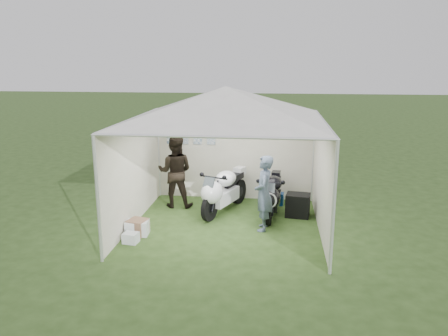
{
  "coord_description": "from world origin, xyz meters",
  "views": [
    {
      "loc": [
        1.02,
        -8.89,
        3.5
      ],
      "look_at": [
        -0.08,
        0.35,
        1.21
      ],
      "focal_mm": 35.0,
      "sensor_mm": 36.0,
      "label": 1
    }
  ],
  "objects_px": {
    "motorcycle_white": "(223,190)",
    "canopy_tent": "(226,107)",
    "motorcycle_black": "(272,194)",
    "crate_0": "(137,228)",
    "equipment_box": "(298,205)",
    "paddock_stand": "(275,199)",
    "person_blue_jacket": "(264,193)",
    "crate_2": "(131,238)",
    "crate_1": "(137,227)",
    "person_dark_jacket": "(175,172)"
  },
  "relations": [
    {
      "from": "motorcycle_white",
      "to": "canopy_tent",
      "type": "bearing_deg",
      "value": -56.69
    },
    {
      "from": "motorcycle_black",
      "to": "crate_0",
      "type": "xyz_separation_m",
      "value": [
        -2.74,
        -1.44,
        -0.38
      ]
    },
    {
      "from": "motorcycle_black",
      "to": "equipment_box",
      "type": "bearing_deg",
      "value": 11.75
    },
    {
      "from": "canopy_tent",
      "to": "paddock_stand",
      "type": "distance_m",
      "value": 3.07
    },
    {
      "from": "motorcycle_white",
      "to": "motorcycle_black",
      "type": "relative_size",
      "value": 1.02
    },
    {
      "from": "person_blue_jacket",
      "to": "crate_2",
      "type": "xyz_separation_m",
      "value": [
        -2.57,
        -1.02,
        -0.7
      ]
    },
    {
      "from": "canopy_tent",
      "to": "crate_0",
      "type": "height_order",
      "value": "canopy_tent"
    },
    {
      "from": "motorcycle_black",
      "to": "crate_2",
      "type": "relative_size",
      "value": 6.79
    },
    {
      "from": "crate_0",
      "to": "crate_1",
      "type": "height_order",
      "value": "crate_1"
    },
    {
      "from": "motorcycle_white",
      "to": "paddock_stand",
      "type": "distance_m",
      "value": 1.52
    },
    {
      "from": "motorcycle_white",
      "to": "crate_1",
      "type": "xyz_separation_m",
      "value": [
        -1.58,
        -1.53,
        -0.4
      ]
    },
    {
      "from": "paddock_stand",
      "to": "equipment_box",
      "type": "xyz_separation_m",
      "value": [
        0.51,
        -0.8,
        0.12
      ]
    },
    {
      "from": "paddock_stand",
      "to": "crate_1",
      "type": "height_order",
      "value": "crate_1"
    },
    {
      "from": "crate_0",
      "to": "crate_1",
      "type": "xyz_separation_m",
      "value": [
        0.0,
        0.01,
        0.01
      ]
    },
    {
      "from": "equipment_box",
      "to": "motorcycle_white",
      "type": "bearing_deg",
      "value": 178.97
    },
    {
      "from": "paddock_stand",
      "to": "crate_0",
      "type": "relative_size",
      "value": 0.88
    },
    {
      "from": "person_dark_jacket",
      "to": "equipment_box",
      "type": "height_order",
      "value": "person_dark_jacket"
    },
    {
      "from": "paddock_stand",
      "to": "equipment_box",
      "type": "relative_size",
      "value": 0.75
    },
    {
      "from": "paddock_stand",
      "to": "crate_0",
      "type": "height_order",
      "value": "crate_0"
    },
    {
      "from": "motorcycle_white",
      "to": "equipment_box",
      "type": "distance_m",
      "value": 1.77
    },
    {
      "from": "paddock_stand",
      "to": "person_blue_jacket",
      "type": "height_order",
      "value": "person_blue_jacket"
    },
    {
      "from": "paddock_stand",
      "to": "equipment_box",
      "type": "bearing_deg",
      "value": -57.62
    },
    {
      "from": "canopy_tent",
      "to": "person_dark_jacket",
      "type": "xyz_separation_m",
      "value": [
        -1.37,
        1.13,
        -1.7
      ]
    },
    {
      "from": "motorcycle_black",
      "to": "equipment_box",
      "type": "xyz_separation_m",
      "value": [
        0.59,
        0.06,
        -0.26
      ]
    },
    {
      "from": "canopy_tent",
      "to": "person_blue_jacket",
      "type": "bearing_deg",
      "value": -11.07
    },
    {
      "from": "person_dark_jacket",
      "to": "canopy_tent",
      "type": "bearing_deg",
      "value": 139.24
    },
    {
      "from": "canopy_tent",
      "to": "person_blue_jacket",
      "type": "relative_size",
      "value": 3.52
    },
    {
      "from": "motorcycle_white",
      "to": "crate_0",
      "type": "distance_m",
      "value": 2.24
    },
    {
      "from": "motorcycle_white",
      "to": "motorcycle_black",
      "type": "bearing_deg",
      "value": 16.57
    },
    {
      "from": "person_blue_jacket",
      "to": "canopy_tent",
      "type": "bearing_deg",
      "value": -99.51
    },
    {
      "from": "motorcycle_white",
      "to": "motorcycle_black",
      "type": "height_order",
      "value": "motorcycle_white"
    },
    {
      "from": "motorcycle_white",
      "to": "equipment_box",
      "type": "relative_size",
      "value": 3.67
    },
    {
      "from": "crate_1",
      "to": "canopy_tent",
      "type": "bearing_deg",
      "value": 23.1
    },
    {
      "from": "person_dark_jacket",
      "to": "equipment_box",
      "type": "relative_size",
      "value": 3.3
    },
    {
      "from": "motorcycle_white",
      "to": "crate_0",
      "type": "xyz_separation_m",
      "value": [
        -1.58,
        -1.53,
        -0.41
      ]
    },
    {
      "from": "paddock_stand",
      "to": "equipment_box",
      "type": "height_order",
      "value": "equipment_box"
    },
    {
      "from": "canopy_tent",
      "to": "motorcycle_black",
      "type": "height_order",
      "value": "canopy_tent"
    },
    {
      "from": "person_dark_jacket",
      "to": "crate_0",
      "type": "bearing_deg",
      "value": 77.19
    },
    {
      "from": "paddock_stand",
      "to": "crate_0",
      "type": "xyz_separation_m",
      "value": [
        -2.82,
        -2.31,
        0.0
      ]
    },
    {
      "from": "paddock_stand",
      "to": "person_dark_jacket",
      "type": "bearing_deg",
      "value": -170.08
    },
    {
      "from": "equipment_box",
      "to": "crate_1",
      "type": "height_order",
      "value": "equipment_box"
    },
    {
      "from": "canopy_tent",
      "to": "motorcycle_black",
      "type": "relative_size",
      "value": 2.95
    },
    {
      "from": "crate_2",
      "to": "motorcycle_white",
      "type": "bearing_deg",
      "value": 51.05
    },
    {
      "from": "crate_0",
      "to": "person_dark_jacket",
      "type": "bearing_deg",
      "value": 78.46
    },
    {
      "from": "equipment_box",
      "to": "crate_2",
      "type": "bearing_deg",
      "value": -149.95
    },
    {
      "from": "motorcycle_white",
      "to": "person_blue_jacket",
      "type": "xyz_separation_m",
      "value": [
        0.98,
        -0.94,
        0.24
      ]
    },
    {
      "from": "paddock_stand",
      "to": "person_blue_jacket",
      "type": "relative_size",
      "value": 0.25
    },
    {
      "from": "motorcycle_black",
      "to": "person_blue_jacket",
      "type": "height_order",
      "value": "person_blue_jacket"
    },
    {
      "from": "motorcycle_white",
      "to": "crate_1",
      "type": "relative_size",
      "value": 5.45
    },
    {
      "from": "paddock_stand",
      "to": "crate_0",
      "type": "bearing_deg",
      "value": -140.76
    }
  ]
}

